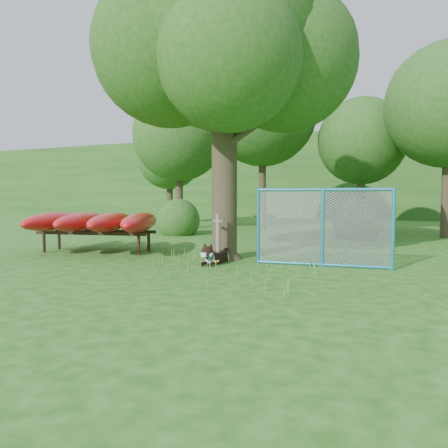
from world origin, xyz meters
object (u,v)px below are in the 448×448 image
at_px(oak_tree, 223,45).
at_px(fence_section, 323,227).
at_px(husky_dog, 214,256).
at_px(kayak_rack, 96,222).

height_order(oak_tree, fence_section, oak_tree).
distance_m(oak_tree, husky_dog, 5.41).
bearing_deg(kayak_rack, husky_dog, -21.48).
relative_size(husky_dog, fence_section, 0.40).
relative_size(oak_tree, fence_section, 2.64).
distance_m(kayak_rack, husky_dog, 4.18).
bearing_deg(oak_tree, husky_dog, -77.59).
height_order(oak_tree, kayak_rack, oak_tree).
height_order(kayak_rack, husky_dog, kayak_rack).
distance_m(husky_dog, fence_section, 2.68).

